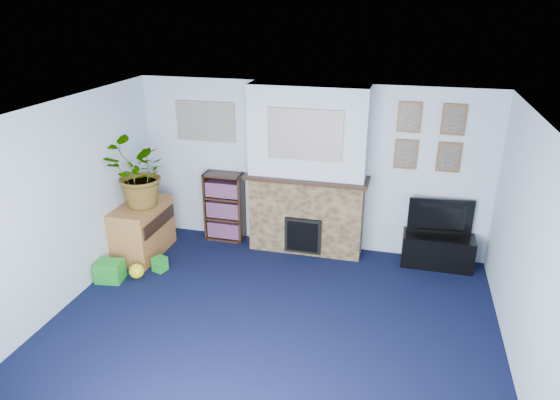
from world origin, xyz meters
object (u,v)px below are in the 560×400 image
(television, at_px, (441,219))
(bookshelf, at_px, (225,208))
(tv_stand, at_px, (437,250))
(sideboard, at_px, (143,231))

(television, height_order, bookshelf, bookshelf)
(tv_stand, bearing_deg, sideboard, -170.61)
(bookshelf, relative_size, sideboard, 1.08)
(television, distance_m, sideboard, 4.16)
(bookshelf, bearing_deg, tv_stand, -1.41)
(bookshelf, bearing_deg, television, -1.04)
(television, bearing_deg, bookshelf, -7.14)
(television, bearing_deg, sideboard, 3.57)
(television, xyz_separation_m, sideboard, (-4.08, -0.70, -0.35))
(tv_stand, distance_m, bookshelf, 3.12)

